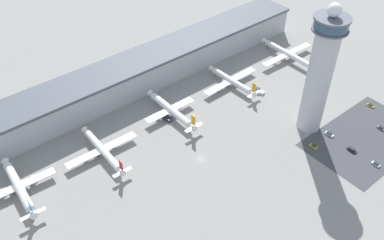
{
  "coord_description": "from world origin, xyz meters",
  "views": [
    {
      "loc": [
        -96.31,
        -110.57,
        149.34
      ],
      "look_at": [
        6.97,
        15.46,
        10.99
      ],
      "focal_mm": 40.0,
      "sensor_mm": 36.0,
      "label": 1
    }
  ],
  "objects": [
    {
      "name": "car_silver_sedan",
      "position": [
        62.6,
        -28.95,
        0.61
      ],
      "size": [
        1.98,
        4.82,
        1.57
      ],
      "color": "black",
      "rests_on": "ground"
    },
    {
      "name": "car_maroon_suv",
      "position": [
        87.66,
        -43.23,
        0.54
      ],
      "size": [
        1.75,
        4.1,
        1.4
      ],
      "color": "black",
      "rests_on": "ground"
    },
    {
      "name": "airplane_gate_bravo",
      "position": [
        -76.48,
        35.11,
        4.11
      ],
      "size": [
        34.09,
        39.29,
        12.48
      ],
      "color": "white",
      "rests_on": "ground"
    },
    {
      "name": "airplane_gate_foxtrot",
      "position": [
        101.18,
        32.73,
        4.33
      ],
      "size": [
        41.82,
        45.26,
        11.74
      ],
      "color": "white",
      "rests_on": "ground"
    },
    {
      "name": "airplane_gate_echo",
      "position": [
        53.22,
        34.98,
        3.62
      ],
      "size": [
        39.37,
        37.32,
        11.05
      ],
      "color": "silver",
      "rests_on": "ground"
    },
    {
      "name": "car_white_wagon",
      "position": [
        100.31,
        -28.78,
        0.53
      ],
      "size": [
        1.91,
        4.19,
        1.37
      ],
      "color": "black",
      "rests_on": "ground"
    },
    {
      "name": "terminal_building",
      "position": [
        0.0,
        70.0,
        9.2
      ],
      "size": [
        255.81,
        25.0,
        18.21
      ],
      "color": "#B2B2B7",
      "rests_on": "ground"
    },
    {
      "name": "parking_lot_surface",
      "position": [
        75.08,
        -42.67,
        0.0
      ],
      "size": [
        64.0,
        40.0,
        0.01
      ],
      "primitive_type": "cube",
      "color": "#424247",
      "rests_on": "ground"
    },
    {
      "name": "car_blue_compact",
      "position": [
        62.27,
        -56.33,
        0.53
      ],
      "size": [
        1.97,
        4.35,
        1.38
      ],
      "color": "black",
      "rests_on": "ground"
    },
    {
      "name": "airplane_gate_delta",
      "position": [
        8.59,
        35.37,
        4.22
      ],
      "size": [
        30.44,
        40.03,
        12.39
      ],
      "color": "white",
      "rests_on": "ground"
    },
    {
      "name": "car_green_van",
      "position": [
        61.7,
        -43.22,
        0.59
      ],
      "size": [
        1.93,
        4.76,
        1.52
      ],
      "color": "black",
      "rests_on": "ground"
    },
    {
      "name": "car_yellow_taxi",
      "position": [
        49.1,
        -29.58,
        0.56
      ],
      "size": [
        1.92,
        4.1,
        1.45
      ],
      "color": "black",
      "rests_on": "ground"
    },
    {
      "name": "control_tower",
      "position": [
        59.73,
        -17.27,
        34.27
      ],
      "size": [
        16.69,
        16.69,
        69.6
      ],
      "color": "#BCBCC1",
      "rests_on": "ground"
    },
    {
      "name": "service_truck_catering",
      "position": [
        61.02,
        20.2,
        0.99
      ],
      "size": [
        4.18,
        7.19,
        2.85
      ],
      "color": "black",
      "rests_on": "ground"
    },
    {
      "name": "ground_plane",
      "position": [
        0.0,
        0.0,
        0.0
      ],
      "size": [
        1000.0,
        1000.0,
        0.0
      ],
      "primitive_type": "plane",
      "color": "gray"
    },
    {
      "name": "airplane_gate_charlie",
      "position": [
        -35.63,
        32.23,
        3.65
      ],
      "size": [
        37.58,
        39.24,
        11.01
      ],
      "color": "white",
      "rests_on": "ground"
    },
    {
      "name": "service_truck_baggage",
      "position": [
        4.76,
        34.19,
        1.11
      ],
      "size": [
        3.68,
        6.15,
        3.19
      ],
      "color": "black",
      "rests_on": "ground"
    }
  ]
}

